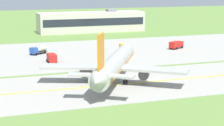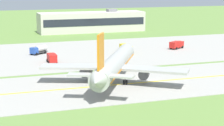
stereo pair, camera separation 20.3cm
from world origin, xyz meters
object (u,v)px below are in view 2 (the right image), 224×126
(airplane_lead, at_px, (115,65))
(service_truck_fuel, at_px, (39,50))
(service_truck_pushback, at_px, (126,48))
(service_truck_catering, at_px, (52,58))
(service_truck_baggage, at_px, (177,44))

(airplane_lead, relative_size, service_truck_fuel, 6.03)
(airplane_lead, xyz_separation_m, service_truck_pushback, (16.54, 35.66, -2.60))
(airplane_lead, height_order, service_truck_fuel, airplane_lead)
(service_truck_catering, distance_m, service_truck_pushback, 26.59)
(airplane_lead, relative_size, service_truck_catering, 5.92)
(airplane_lead, height_order, service_truck_catering, airplane_lead)
(service_truck_fuel, bearing_deg, service_truck_baggage, -6.02)
(airplane_lead, xyz_separation_m, service_truck_baggage, (35.10, 37.15, -2.60))
(service_truck_baggage, height_order, service_truck_catering, same)
(service_truck_fuel, height_order, service_truck_catering, service_truck_fuel)
(airplane_lead, distance_m, service_truck_pushback, 39.39)
(service_truck_pushback, bearing_deg, service_truck_baggage, 4.60)
(service_truck_baggage, relative_size, service_truck_pushback, 1.02)
(service_truck_baggage, distance_m, service_truck_catering, 44.86)
(service_truck_pushback, bearing_deg, airplane_lead, -114.88)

